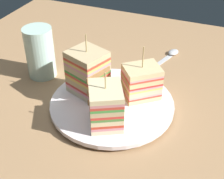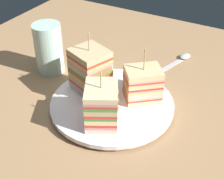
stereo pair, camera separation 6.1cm
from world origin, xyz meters
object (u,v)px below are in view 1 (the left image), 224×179
sandwich_wedge_0 (106,106)px  drinking_glass (41,56)px  sandwich_wedge_2 (88,72)px  spoon (168,56)px  plate (112,104)px  sandwich_wedge_1 (141,82)px

sandwich_wedge_0 → drinking_glass: 23.82cm
sandwich_wedge_0 → sandwich_wedge_2: 10.54cm
sandwich_wedge_0 → drinking_glass: size_ratio=0.93×
sandwich_wedge_0 → drinking_glass: sandwich_wedge_0 is taller
spoon → drinking_glass: size_ratio=1.29×
plate → spoon: (-5.51, -24.14, -0.60)cm
plate → spoon: bearing=-102.9°
plate → spoon: size_ratio=1.63×
sandwich_wedge_1 → spoon: (-0.90, -20.08, -4.62)cm
sandwich_wedge_2 → sandwich_wedge_1: bearing=33.3°
sandwich_wedge_1 → plate: bearing=2.2°
sandwich_wedge_2 → plate: bearing=4.9°
spoon → drinking_glass: 31.69cm
sandwich_wedge_2 → sandwich_wedge_0: bearing=-26.5°
sandwich_wedge_0 → sandwich_wedge_1: size_ratio=0.96×
sandwich_wedge_0 → sandwich_wedge_2: size_ratio=0.84×
sandwich_wedge_2 → spoon: (-11.44, -22.50, -5.82)cm
plate → spoon: plate is taller
sandwich_wedge_0 → plate: bearing=-16.3°
plate → sandwich_wedge_0: size_ratio=2.28×
plate → sandwich_wedge_1: bearing=-138.6°
plate → drinking_glass: 20.75cm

